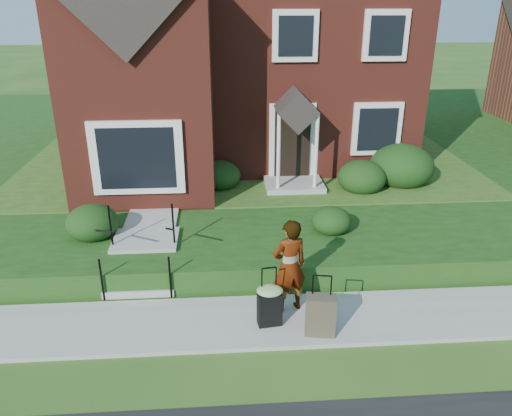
{
  "coord_description": "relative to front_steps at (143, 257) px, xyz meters",
  "views": [
    {
      "loc": [
        -0.78,
        -7.59,
        5.52
      ],
      "look_at": [
        -0.1,
        2.0,
        1.45
      ],
      "focal_mm": 35.0,
      "sensor_mm": 36.0,
      "label": 1
    }
  ],
  "objects": [
    {
      "name": "ground",
      "position": [
        2.5,
        -1.84,
        -0.47
      ],
      "size": [
        120.0,
        120.0,
        0.0
      ],
      "primitive_type": "plane",
      "color": "#2D5119",
      "rests_on": "ground"
    },
    {
      "name": "sidewalk",
      "position": [
        2.5,
        -1.84,
        -0.43
      ],
      "size": [
        60.0,
        1.6,
        0.08
      ],
      "primitive_type": "cube",
      "color": "#9E9B93",
      "rests_on": "ground"
    },
    {
      "name": "terrace",
      "position": [
        6.5,
        9.06,
        -0.17
      ],
      "size": [
        44.0,
        20.0,
        0.6
      ],
      "primitive_type": "cube",
      "color": "#1B3C10",
      "rests_on": "ground"
    },
    {
      "name": "walkway",
      "position": [
        0.0,
        3.16,
        0.16
      ],
      "size": [
        1.2,
        6.0,
        0.06
      ],
      "primitive_type": "cube",
      "color": "#9E9B93",
      "rests_on": "terrace"
    },
    {
      "name": "main_house",
      "position": [
        2.29,
        7.76,
        4.79
      ],
      "size": [
        10.4,
        10.2,
        9.4
      ],
      "color": "maroon",
      "rests_on": "terrace"
    },
    {
      "name": "front_steps",
      "position": [
        0.0,
        0.0,
        0.0
      ],
      "size": [
        1.4,
        2.02,
        1.5
      ],
      "color": "#9E9B93",
      "rests_on": "ground"
    },
    {
      "name": "foundation_shrubs",
      "position": [
        3.86,
        3.12,
        0.64
      ],
      "size": [
        10.01,
        4.39,
        1.27
      ],
      "color": "black",
      "rests_on": "terrace"
    },
    {
      "name": "woman",
      "position": [
        2.89,
        -1.53,
        0.52
      ],
      "size": [
        0.77,
        0.62,
        1.84
      ],
      "primitive_type": "imported",
      "rotation": [
        0.0,
        0.0,
        3.44
      ],
      "color": "#999999",
      "rests_on": "sidewalk"
    },
    {
      "name": "suitcase_black",
      "position": [
        2.49,
        -1.99,
        0.04
      ],
      "size": [
        0.52,
        0.44,
        1.13
      ],
      "rotation": [
        0.0,
        0.0,
        0.14
      ],
      "color": "black",
      "rests_on": "sidewalk"
    },
    {
      "name": "suitcase_olive",
      "position": [
        3.34,
        -2.32,
        -0.02
      ],
      "size": [
        0.56,
        0.37,
        1.12
      ],
      "rotation": [
        0.0,
        0.0,
        -0.16
      ],
      "color": "#4A4131",
      "rests_on": "sidewalk"
    }
  ]
}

